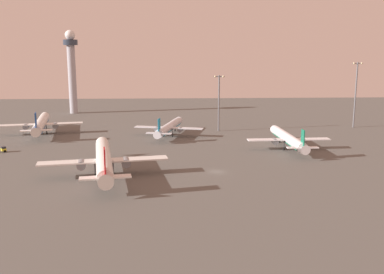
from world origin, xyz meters
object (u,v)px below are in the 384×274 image
(control_tower, at_px, (72,66))
(apron_light_east, at_px, (356,91))
(airplane_near_gate, at_px, (288,139))
(airplane_taxiway_distant, at_px, (169,127))
(airplane_terminal_side, at_px, (41,124))
(apron_light_central, at_px, (219,99))
(airplane_far_stand, at_px, (104,160))
(pushback_tug, at_px, (3,149))

(control_tower, distance_m, apron_light_east, 152.23)
(airplane_near_gate, height_order, airplane_taxiway_distant, airplane_near_gate)
(airplane_taxiway_distant, height_order, apron_light_east, apron_light_east)
(airplane_near_gate, bearing_deg, airplane_taxiway_distant, 145.97)
(airplane_terminal_side, relative_size, apron_light_central, 1.81)
(airplane_near_gate, distance_m, airplane_taxiway_distant, 51.57)
(airplane_near_gate, bearing_deg, apron_light_central, 117.60)
(airplane_far_stand, height_order, pushback_tug, airplane_far_stand)
(airplane_far_stand, bearing_deg, pushback_tug, 132.26)
(pushback_tug, xyz_separation_m, apron_light_east, (144.75, 45.37, 15.94))
(airplane_far_stand, bearing_deg, control_tower, 95.96)
(airplane_terminal_side, bearing_deg, airplane_taxiway_distant, -18.48)
(control_tower, bearing_deg, apron_light_central, -38.38)
(pushback_tug, bearing_deg, apron_light_central, 83.50)
(airplane_near_gate, relative_size, airplane_taxiway_distant, 1.04)
(control_tower, xyz_separation_m, airplane_far_stand, (37.14, -131.35, -22.19))
(airplane_taxiway_distant, relative_size, pushback_tug, 10.46)
(airplane_near_gate, height_order, airplane_terminal_side, airplane_terminal_side)
(pushback_tug, relative_size, apron_light_central, 0.14)
(airplane_near_gate, distance_m, airplane_terminal_side, 104.70)
(airplane_near_gate, distance_m, pushback_tug, 102.04)
(airplane_near_gate, height_order, apron_light_central, apron_light_central)
(pushback_tug, distance_m, apron_light_central, 90.28)
(pushback_tug, bearing_deg, airplane_terminal_side, 142.64)
(apron_light_central, bearing_deg, airplane_terminal_side, -177.36)
(control_tower, bearing_deg, airplane_terminal_side, -89.86)
(airplane_far_stand, bearing_deg, apron_light_east, 26.41)
(control_tower, height_order, airplane_terminal_side, control_tower)
(airplane_taxiway_distant, bearing_deg, apron_light_east, 25.21)
(airplane_far_stand, distance_m, apron_light_east, 130.26)
(airplane_far_stand, relative_size, apron_light_east, 1.55)
(airplane_far_stand, relative_size, pushback_tug, 13.18)
(airplane_taxiway_distant, xyz_separation_m, apron_light_east, (86.38, 17.32, 13.36))
(airplane_near_gate, bearing_deg, apron_light_east, 44.55)
(apron_light_east, distance_m, apron_light_central, 64.66)
(airplane_far_stand, height_order, airplane_near_gate, airplane_far_stand)
(apron_light_central, bearing_deg, apron_light_east, 5.93)
(airplane_taxiway_distant, bearing_deg, airplane_terminal_side, -173.44)
(airplane_near_gate, distance_m, apron_light_central, 45.03)
(control_tower, distance_m, airplane_far_stand, 138.29)
(airplane_taxiway_distant, distance_m, apron_light_east, 89.10)
(airplane_taxiway_distant, xyz_separation_m, apron_light_central, (22.12, 10.65, 10.58))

